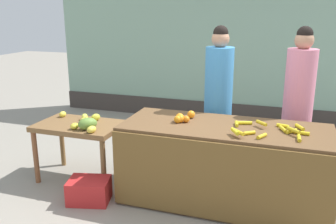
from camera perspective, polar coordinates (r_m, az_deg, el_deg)
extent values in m
plane|color=gray|center=(4.22, 4.15, -13.06)|extent=(24.00, 24.00, 0.00)
cube|color=#8CB299|center=(6.73, 11.05, 11.52)|extent=(7.07, 0.20, 3.14)
cube|color=#3F3833|center=(6.86, 10.32, -0.17)|extent=(7.07, 0.04, 0.36)
cube|color=brown|center=(3.98, 8.78, -8.15)|extent=(2.17, 0.86, 0.87)
cube|color=brown|center=(3.58, 7.53, -10.91)|extent=(2.17, 0.03, 0.81)
cube|color=brown|center=(4.49, -13.86, -2.15)|extent=(1.01, 0.64, 0.06)
cylinder|color=brown|center=(4.66, -20.13, -6.71)|extent=(0.06, 0.06, 0.66)
cylinder|color=brown|center=(4.18, -10.14, -8.57)|extent=(0.06, 0.06, 0.66)
cylinder|color=brown|center=(5.06, -16.37, -4.59)|extent=(0.06, 0.06, 0.66)
cylinder|color=brown|center=(4.62, -6.95, -6.00)|extent=(0.06, 0.06, 0.66)
cylinder|color=gold|center=(3.76, 18.92, -2.89)|extent=(0.11, 0.13, 0.04)
cylinder|color=yellow|center=(3.59, 12.69, -3.24)|extent=(0.12, 0.10, 0.04)
cylinder|color=gold|center=(3.79, 17.70, -2.61)|extent=(0.09, 0.16, 0.04)
cylinder|color=gold|center=(3.53, 14.57, -3.71)|extent=(0.09, 0.14, 0.04)
cylinder|color=gold|center=(3.58, 19.95, -3.88)|extent=(0.04, 0.16, 0.04)
cylinder|color=yellow|center=(3.90, 17.65, -2.08)|extent=(0.13, 0.06, 0.04)
cylinder|color=gold|center=(3.85, 10.76, -1.86)|extent=(0.06, 0.14, 0.04)
cylinder|color=yellow|center=(3.90, 12.01, -1.69)|extent=(0.15, 0.08, 0.04)
cylinder|color=yellow|center=(3.74, 20.36, -3.11)|extent=(0.15, 0.06, 0.04)
cylinder|color=gold|center=(3.91, 20.07, -2.26)|extent=(0.10, 0.15, 0.04)
cylinder|color=yellow|center=(3.51, 10.50, -3.03)|extent=(0.10, 0.15, 0.04)
cylinder|color=gold|center=(3.50, 10.99, -3.10)|extent=(0.14, 0.13, 0.04)
cylinder|color=gold|center=(3.69, 19.18, -2.74)|extent=(0.13, 0.14, 0.04)
cylinder|color=gold|center=(3.83, 14.53, -1.70)|extent=(0.12, 0.12, 0.04)
sphere|color=orange|center=(3.91, 1.86, -0.86)|extent=(0.09, 0.09, 0.09)
sphere|color=orange|center=(3.86, 1.51, -1.16)|extent=(0.08, 0.08, 0.08)
sphere|color=orange|center=(3.88, 1.95, -1.08)|extent=(0.08, 0.08, 0.08)
sphere|color=orange|center=(3.89, 2.91, -1.13)|extent=(0.07, 0.07, 0.07)
sphere|color=orange|center=(4.04, 3.66, -0.38)|extent=(0.09, 0.09, 0.09)
ellipsoid|color=yellow|center=(4.44, -13.14, -1.36)|extent=(0.11, 0.10, 0.08)
ellipsoid|color=#E1DF48|center=(4.60, -13.01, -0.75)|extent=(0.11, 0.14, 0.08)
ellipsoid|color=gold|center=(4.28, -14.53, -2.16)|extent=(0.10, 0.12, 0.07)
ellipsoid|color=yellow|center=(4.54, -11.35, -0.83)|extent=(0.12, 0.13, 0.09)
ellipsoid|color=yellow|center=(4.80, -16.28, -0.33)|extent=(0.09, 0.11, 0.07)
ellipsoid|color=gold|center=(4.45, -12.75, -1.26)|extent=(0.12, 0.12, 0.09)
ellipsoid|color=yellow|center=(4.10, -11.97, -2.70)|extent=(0.11, 0.14, 0.08)
ellipsoid|color=olive|center=(4.22, -12.57, -1.81)|extent=(0.25, 0.26, 0.14)
cylinder|color=#33333D|center=(4.65, 7.63, -5.41)|extent=(0.29, 0.29, 0.73)
cylinder|color=#3F8CCC|center=(4.43, 8.01, 4.38)|extent=(0.34, 0.34, 0.89)
sphere|color=tan|center=(4.36, 8.28, 11.34)|extent=(0.21, 0.21, 0.21)
sphere|color=black|center=(4.35, 8.32, 12.23)|extent=(0.18, 0.18, 0.18)
cylinder|color=#33333D|center=(4.67, 19.11, -6.12)|extent=(0.29, 0.29, 0.73)
cylinder|color=pink|center=(4.44, 20.03, 3.62)|extent=(0.34, 0.34, 0.89)
sphere|color=tan|center=(4.37, 20.70, 10.54)|extent=(0.21, 0.21, 0.21)
sphere|color=black|center=(4.37, 20.79, 11.43)|extent=(0.18, 0.18, 0.18)
cube|color=red|center=(4.14, -12.33, -12.00)|extent=(0.50, 0.42, 0.26)
ellipsoid|color=maroon|center=(4.89, -1.63, -5.08)|extent=(0.45, 0.42, 0.59)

